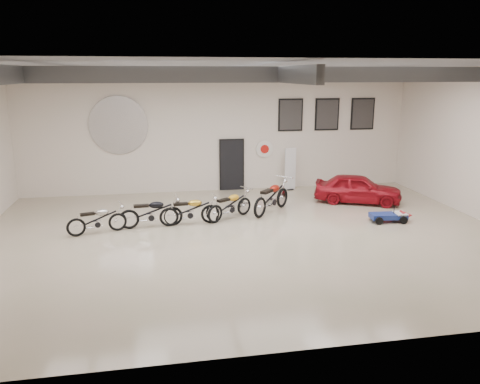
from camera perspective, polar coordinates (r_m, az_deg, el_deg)
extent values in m
cube|color=tan|center=(14.12, 0.86, -5.51)|extent=(16.00, 12.00, 0.01)
cube|color=gray|center=(13.29, 0.95, 15.23)|extent=(16.00, 12.00, 0.01)
cube|color=beige|center=(19.35, -2.54, 7.47)|extent=(16.00, 0.02, 5.00)
cube|color=black|center=(19.59, -1.02, 3.28)|extent=(0.92, 0.08, 2.10)
imported|color=maroon|center=(18.27, 14.16, 0.42)|extent=(2.48, 3.46, 1.09)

